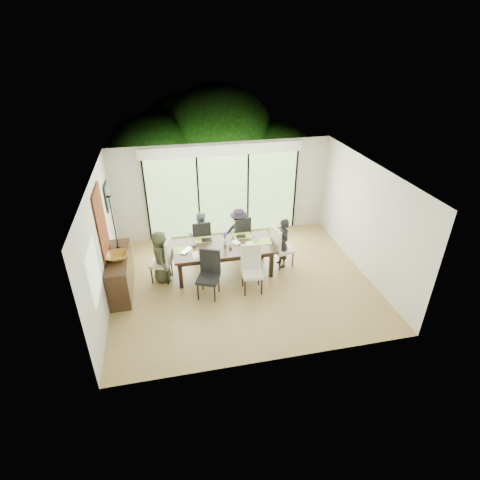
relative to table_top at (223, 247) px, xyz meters
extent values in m
cube|color=olive|center=(0.35, -0.49, -0.72)|extent=(6.00, 5.00, 0.01)
cube|color=white|center=(0.35, -0.49, 1.99)|extent=(6.00, 5.00, 0.01)
cube|color=beige|center=(0.35, 2.02, 0.63)|extent=(6.00, 0.02, 2.70)
cube|color=white|center=(0.35, -3.00, 0.63)|extent=(6.00, 0.02, 2.70)
cube|color=silver|center=(-2.66, -0.49, 0.63)|extent=(0.02, 5.00, 2.70)
cube|color=silver|center=(3.36, -0.49, 0.63)|extent=(0.02, 5.00, 2.70)
cube|color=#598C3F|center=(0.35, 1.98, 0.48)|extent=(4.20, 0.02, 2.30)
cube|color=white|center=(0.35, 1.97, 1.78)|extent=(4.40, 0.06, 0.28)
cube|color=black|center=(-1.75, 1.97, 0.48)|extent=(0.05, 0.04, 2.30)
cube|color=black|center=(-0.35, 1.97, 0.48)|extent=(0.05, 0.04, 2.30)
cube|color=black|center=(1.05, 1.97, 0.48)|extent=(0.05, 0.04, 2.30)
cube|color=black|center=(2.45, 1.97, 0.48)|extent=(0.05, 0.04, 2.30)
cube|color=#8CAD7F|center=(-2.62, -1.69, 0.78)|extent=(0.02, 0.90, 1.00)
cube|color=brown|center=(0.35, 2.91, -0.77)|extent=(6.00, 1.80, 0.10)
cube|color=brown|center=(0.35, 3.71, -0.17)|extent=(6.00, 0.08, 0.06)
sphere|color=#14380F|center=(-1.45, 4.71, 0.72)|extent=(3.20, 3.20, 3.20)
sphere|color=#14380F|center=(0.75, 5.31, 1.08)|extent=(4.00, 4.00, 4.00)
sphere|color=#14380F|center=(2.55, 4.51, 0.54)|extent=(2.80, 2.80, 2.80)
sphere|color=#14380F|center=(-0.25, 6.01, 0.90)|extent=(3.60, 3.60, 3.60)
cube|color=black|center=(0.00, 0.00, 0.00)|extent=(2.40, 1.10, 0.06)
cube|color=black|center=(0.00, 0.00, -0.09)|extent=(2.20, 0.90, 0.10)
cube|color=black|center=(-1.08, -0.43, -0.37)|extent=(0.09, 0.09, 0.69)
cube|color=black|center=(1.08, -0.43, -0.37)|extent=(0.09, 0.09, 0.69)
cube|color=black|center=(-1.08, 0.43, -0.37)|extent=(0.09, 0.09, 0.69)
cube|color=black|center=(1.08, 0.43, -0.37)|extent=(0.09, 0.09, 0.69)
imported|color=#3C452E|center=(-1.48, 0.00, -0.07)|extent=(0.39, 0.61, 1.29)
imported|color=black|center=(1.48, 0.00, -0.07)|extent=(0.44, 0.64, 1.29)
imported|color=slate|center=(-0.45, 0.83, -0.07)|extent=(0.61, 0.40, 1.29)
imported|color=black|center=(0.55, 0.83, -0.07)|extent=(0.68, 0.51, 1.29)
cube|color=#9CBE44|center=(-0.95, 0.00, 0.03)|extent=(0.44, 0.32, 0.01)
cube|color=#9ABE44|center=(0.95, 0.00, 0.03)|extent=(0.44, 0.32, 0.01)
cube|color=#9DB841|center=(-0.45, 0.40, 0.03)|extent=(0.44, 0.32, 0.01)
cube|color=#95B23F|center=(0.55, 0.40, 0.03)|extent=(0.44, 0.32, 0.01)
cube|color=white|center=(-0.55, -0.30, 0.03)|extent=(0.44, 0.32, 0.01)
cube|color=black|center=(-0.35, 0.35, 0.04)|extent=(0.26, 0.18, 0.01)
cube|color=black|center=(0.50, 0.35, 0.04)|extent=(0.24, 0.17, 0.01)
cube|color=white|center=(0.70, -0.05, 0.03)|extent=(0.30, 0.22, 0.00)
cube|color=white|center=(-0.55, -0.30, 0.05)|extent=(0.26, 0.26, 0.02)
cube|color=orange|center=(-0.55, -0.30, 0.07)|extent=(0.20, 0.20, 0.01)
cylinder|color=silver|center=(0.05, 0.05, 0.09)|extent=(0.08, 0.08, 0.12)
cylinder|color=#337226|center=(0.05, 0.05, 0.21)|extent=(0.04, 0.04, 0.16)
sphere|color=#4644AB|center=(0.05, 0.05, 0.31)|extent=(0.11, 0.11, 0.11)
imported|color=silver|center=(-0.85, -0.10, 0.04)|extent=(0.38, 0.39, 0.03)
imported|color=white|center=(-0.70, 0.15, 0.08)|extent=(0.15, 0.15, 0.10)
imported|color=white|center=(0.15, -0.10, 0.08)|extent=(0.11, 0.11, 0.09)
imported|color=white|center=(0.80, 0.10, 0.08)|extent=(0.16, 0.16, 0.10)
imported|color=white|center=(0.25, 0.05, 0.04)|extent=(0.24, 0.27, 0.02)
cube|color=black|center=(-2.41, -0.23, -0.27)|extent=(0.45, 1.61, 0.91)
imported|color=brown|center=(-2.41, -0.33, 0.25)|extent=(0.48, 0.48, 0.12)
cylinder|color=black|center=(-2.41, 0.12, 0.21)|extent=(0.10, 0.10, 0.04)
cylinder|color=black|center=(-2.41, 0.12, 0.84)|extent=(0.02, 0.02, 1.26)
cylinder|color=black|center=(-2.41, 0.12, 1.47)|extent=(0.10, 0.10, 0.03)
cylinder|color=silver|center=(-2.41, 0.12, 1.53)|extent=(0.04, 0.04, 0.10)
cube|color=#8F3714|center=(-2.62, -0.09, 0.98)|extent=(0.02, 1.00, 1.50)
cube|color=black|center=(-2.62, 1.21, 1.03)|extent=(0.03, 0.55, 0.65)
cube|color=#1B4B57|center=(-2.60, 1.21, 1.03)|extent=(0.01, 0.45, 0.55)
camera|label=1|loc=(-1.22, -7.62, 4.53)|focal=28.00mm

